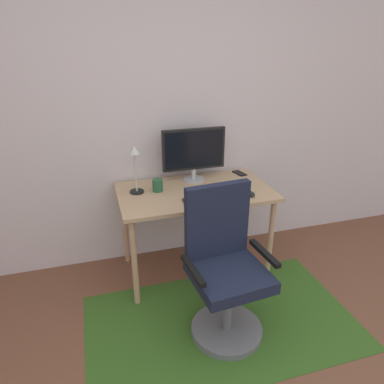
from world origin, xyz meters
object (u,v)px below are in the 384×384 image
coffee_cup (158,185)px  desk_lamp (135,164)px  computer_mouse (250,194)px  keyboard (212,199)px  desk (195,199)px  cell_phone (239,173)px  office_chair (225,275)px  monitor (194,151)px

coffee_cup → desk_lamp: size_ratio=0.26×
computer_mouse → keyboard: bearing=-179.9°
desk → cell_phone: (0.49, 0.24, 0.09)m
office_chair → keyboard: bearing=76.4°
desk → keyboard: bearing=-74.8°
desk → cell_phone: cell_phone is taller
keyboard → coffee_cup: size_ratio=4.36×
desk_lamp → computer_mouse: bearing=-20.5°
computer_mouse → office_chair: bearing=-128.6°
desk → desk_lamp: desk_lamp is taller
coffee_cup → monitor: bearing=23.0°
desk → computer_mouse: (0.38, -0.23, 0.10)m
desk → office_chair: 0.75m
desk → desk_lamp: bearing=169.4°
computer_mouse → cell_phone: computer_mouse is taller
cell_phone → desk_lamp: 0.99m
keyboard → coffee_cup: coffee_cup is taller
computer_mouse → desk_lamp: desk_lamp is taller
coffee_cup → office_chair: 0.91m
desk → monitor: size_ratio=2.30×
desk → monitor: 0.41m
monitor → desk_lamp: size_ratio=1.41×
office_chair → monitor: bearing=81.0°
monitor → office_chair: monitor is taller
computer_mouse → office_chair: size_ratio=0.10×
keyboard → coffee_cup: bearing=140.2°
keyboard → cell_phone: (0.43, 0.47, -0.00)m
keyboard → office_chair: bearing=-98.6°
computer_mouse → coffee_cup: size_ratio=1.05×
coffee_cup → office_chair: bearing=-70.4°
desk → keyboard: keyboard is taller
monitor → keyboard: monitor is taller
desk → keyboard: 0.25m
desk → coffee_cup: size_ratio=12.44×
monitor → computer_mouse: size_ratio=5.14×
desk_lamp → office_chair: bearing=-61.0°
monitor → office_chair: (-0.06, -0.93, -0.57)m
monitor → computer_mouse: 0.60m
computer_mouse → cell_phone: (0.11, 0.47, -0.01)m
desk → monitor: monitor is taller
computer_mouse → cell_phone: bearing=76.3°
monitor → keyboard: bearing=-88.9°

